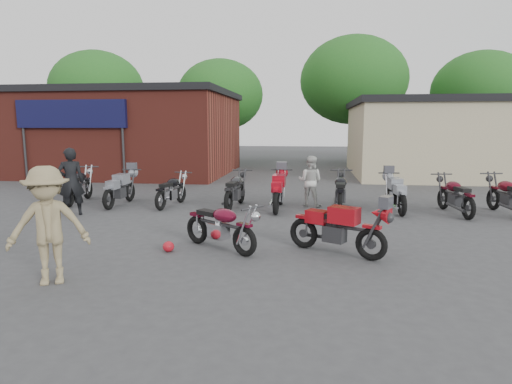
# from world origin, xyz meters

# --- Properties ---
(ground) EXTENTS (90.00, 90.00, 0.00)m
(ground) POSITION_xyz_m (0.00, 0.00, 0.00)
(ground) COLOR #3A393C
(brick_building) EXTENTS (12.00, 8.00, 4.00)m
(brick_building) POSITION_xyz_m (-9.00, 14.00, 2.00)
(brick_building) COLOR maroon
(brick_building) RESTS_ON ground
(stucco_building) EXTENTS (10.00, 8.00, 3.50)m
(stucco_building) POSITION_xyz_m (8.50, 15.00, 1.75)
(stucco_building) COLOR tan
(stucco_building) RESTS_ON ground
(tree_0) EXTENTS (6.56, 6.56, 8.20)m
(tree_0) POSITION_xyz_m (-14.00, 22.00, 4.10)
(tree_0) COLOR #154F19
(tree_0) RESTS_ON ground
(tree_1) EXTENTS (5.92, 5.92, 7.40)m
(tree_1) POSITION_xyz_m (-5.00, 22.00, 3.70)
(tree_1) COLOR #154F19
(tree_1) RESTS_ON ground
(tree_2) EXTENTS (7.04, 7.04, 8.80)m
(tree_2) POSITION_xyz_m (4.00, 22.00, 4.40)
(tree_2) COLOR #154F19
(tree_2) RESTS_ON ground
(tree_3) EXTENTS (6.08, 6.08, 7.60)m
(tree_3) POSITION_xyz_m (12.00, 22.00, 3.80)
(tree_3) COLOR #154F19
(tree_3) RESTS_ON ground
(vintage_motorcycle) EXTENTS (1.93, 1.59, 1.11)m
(vintage_motorcycle) POSITION_xyz_m (-0.44, 0.58, 0.55)
(vintage_motorcycle) COLOR #5A0B1F
(vintage_motorcycle) RESTS_ON ground
(sportbike) EXTENTS (2.06, 1.51, 1.15)m
(sportbike) POSITION_xyz_m (1.88, 0.59, 0.57)
(sportbike) COLOR red
(sportbike) RESTS_ON ground
(helmet) EXTENTS (0.27, 0.27, 0.21)m
(helmet) POSITION_xyz_m (-1.46, 0.33, 0.11)
(helmet) COLOR #AA121D
(helmet) RESTS_ON ground
(person_dark) EXTENTS (0.83, 0.73, 1.90)m
(person_dark) POSITION_xyz_m (-5.31, 3.42, 0.95)
(person_dark) COLOR black
(person_dark) RESTS_ON ground
(person_light) EXTENTS (0.90, 0.79, 1.58)m
(person_light) POSITION_xyz_m (1.32, 5.63, 0.79)
(person_light) COLOR silver
(person_light) RESTS_ON ground
(person_tan) EXTENTS (1.40, 1.16, 1.89)m
(person_tan) POSITION_xyz_m (-2.75, -1.57, 0.94)
(person_tan) COLOR #8E7D58
(person_tan) RESTS_ON ground
(row_bike_0) EXTENTS (1.00, 2.20, 1.23)m
(row_bike_0) POSITION_xyz_m (-6.18, 5.31, 0.61)
(row_bike_0) COLOR black
(row_bike_0) RESTS_ON ground
(row_bike_1) EXTENTS (0.69, 2.04, 1.18)m
(row_bike_1) POSITION_xyz_m (-4.64, 5.02, 0.59)
(row_bike_1) COLOR gray
(row_bike_1) RESTS_ON ground
(row_bike_2) EXTENTS (0.90, 1.97, 1.10)m
(row_bike_2) POSITION_xyz_m (-2.97, 5.08, 0.55)
(row_bike_2) COLOR black
(row_bike_2) RESTS_ON ground
(row_bike_3) EXTENTS (0.84, 2.12, 1.20)m
(row_bike_3) POSITION_xyz_m (-0.96, 5.12, 0.60)
(row_bike_3) COLOR black
(row_bike_3) RESTS_ON ground
(row_bike_4) EXTENTS (0.75, 2.16, 1.25)m
(row_bike_4) POSITION_xyz_m (0.39, 4.98, 0.62)
(row_bike_4) COLOR #AF0E1E
(row_bike_4) RESTS_ON ground
(row_bike_5) EXTENTS (0.86, 2.20, 1.25)m
(row_bike_5) POSITION_xyz_m (2.22, 5.10, 0.62)
(row_bike_5) COLOR black
(row_bike_5) RESTS_ON ground
(row_bike_6) EXTENTS (0.79, 2.05, 1.17)m
(row_bike_6) POSITION_xyz_m (3.81, 5.16, 0.58)
(row_bike_6) COLOR #90949D
(row_bike_6) RESTS_ON ground
(row_bike_7) EXTENTS (0.98, 2.11, 1.18)m
(row_bike_7) POSITION_xyz_m (5.40, 4.95, 0.59)
(row_bike_7) COLOR #4A0915
(row_bike_7) RESTS_ON ground
(row_bike_8) EXTENTS (0.96, 2.16, 1.21)m
(row_bike_8) POSITION_xyz_m (6.85, 5.01, 0.61)
(row_bike_8) COLOR #560A15
(row_bike_8) RESTS_ON ground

